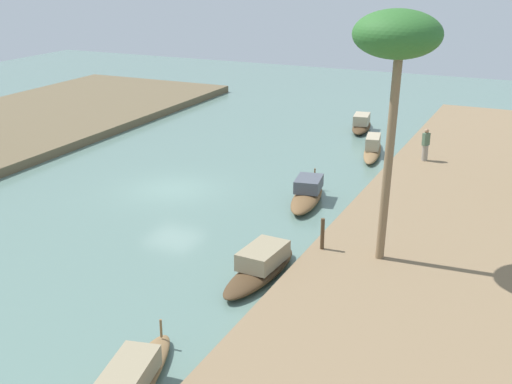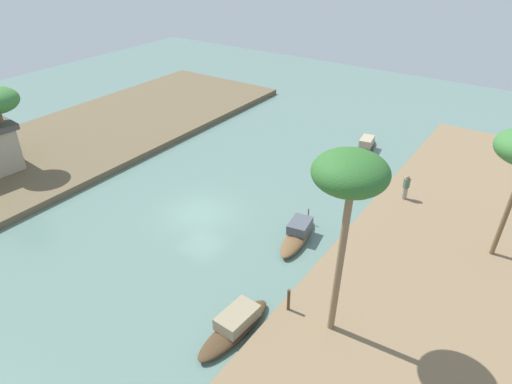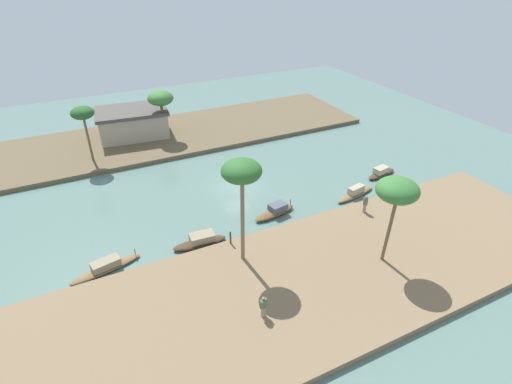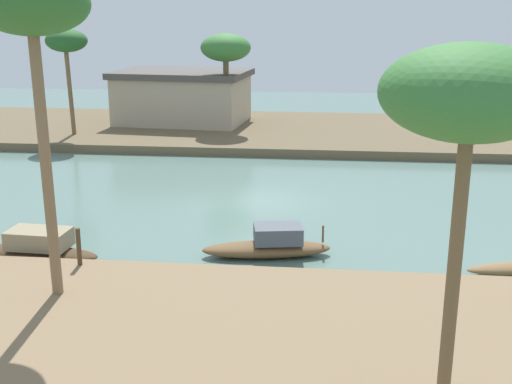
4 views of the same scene
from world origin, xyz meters
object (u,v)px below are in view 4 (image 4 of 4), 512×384
at_px(sampan_upstream_small, 36,248).
at_px(riverside_building, 183,96).
at_px(mooring_post, 79,247).
at_px(palm_tree_left_near, 33,12).
at_px(sampan_near_left_bank, 270,245).
at_px(palm_tree_right_short, 67,43).
at_px(palm_tree_right_tall, 226,49).
at_px(palm_tree_left_far, 468,97).

distance_m(sampan_upstream_small, riverside_building, 24.02).
height_order(mooring_post, riverside_building, riverside_building).
bearing_deg(riverside_building, mooring_post, -79.05).
relative_size(sampan_upstream_small, palm_tree_left_near, 0.54).
height_order(sampan_near_left_bank, riverside_building, riverside_building).
bearing_deg(riverside_building, palm_tree_left_near, -79.17).
relative_size(palm_tree_left_near, palm_tree_right_short, 1.34).
height_order(sampan_upstream_small, palm_tree_right_tall, palm_tree_right_tall).
bearing_deg(palm_tree_right_tall, mooring_post, -92.31).
bearing_deg(palm_tree_left_near, palm_tree_right_short, 109.80).
bearing_deg(palm_tree_left_near, mooring_post, 93.75).
distance_m(palm_tree_left_near, riverside_building, 28.17).
distance_m(sampan_near_left_bank, mooring_post, 6.06).
relative_size(sampan_near_left_bank, palm_tree_left_far, 0.63).
bearing_deg(palm_tree_right_short, palm_tree_left_near, -70.20).
relative_size(sampan_near_left_bank, palm_tree_right_short, 0.71).
relative_size(mooring_post, riverside_building, 0.13).
bearing_deg(sampan_near_left_bank, palm_tree_left_near, -148.25).
height_order(sampan_near_left_bank, palm_tree_left_near, palm_tree_left_near).
xyz_separation_m(sampan_near_left_bank, palm_tree_right_short, (-13.35, 17.68, 5.46)).
height_order(sampan_near_left_bank, palm_tree_right_short, palm_tree_right_short).
bearing_deg(sampan_near_left_bank, palm_tree_right_tall, 92.59).
distance_m(palm_tree_left_far, riverside_building, 34.57).
xyz_separation_m(sampan_upstream_small, palm_tree_right_short, (-5.90, 18.83, 5.44)).
height_order(mooring_post, palm_tree_left_near, palm_tree_left_near).
relative_size(palm_tree_left_far, palm_tree_right_tall, 1.18).
relative_size(palm_tree_left_near, riverside_building, 0.92).
bearing_deg(riverside_building, palm_tree_left_far, -64.15).
bearing_deg(mooring_post, palm_tree_left_far, -35.71).
distance_m(sampan_upstream_small, mooring_post, 2.56).
xyz_separation_m(mooring_post, palm_tree_left_near, (0.14, -2.11, 6.72)).
bearing_deg(palm_tree_right_short, palm_tree_right_tall, 17.21).
relative_size(sampan_upstream_small, palm_tree_right_tall, 0.76).
bearing_deg(palm_tree_left_far, sampan_near_left_bank, 113.28).
xyz_separation_m(sampan_upstream_small, riverside_building, (-0.30, 23.95, 1.78)).
xyz_separation_m(sampan_near_left_bank, mooring_post, (-5.43, -2.59, 0.67)).
distance_m(mooring_post, palm_tree_left_near, 7.04).
bearing_deg(palm_tree_right_tall, palm_tree_left_near, -91.80).
relative_size(palm_tree_right_short, riverside_building, 0.68).
xyz_separation_m(mooring_post, palm_tree_right_tall, (0.93, 23.01, 4.33)).
xyz_separation_m(mooring_post, palm_tree_right_short, (-7.92, 20.27, 4.79)).
bearing_deg(sampan_upstream_small, palm_tree_left_far, -32.00).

